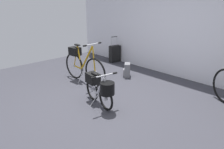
% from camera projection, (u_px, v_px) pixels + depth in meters
% --- Properties ---
extents(ground_plane, '(7.48, 7.48, 0.00)m').
position_uv_depth(ground_plane, '(102.00, 105.00, 3.96)').
color(ground_plane, '#38383F').
extents(back_wall, '(7.48, 0.10, 2.82)m').
position_uv_depth(back_wall, '(178.00, 22.00, 5.15)').
color(back_wall, silver).
rests_on(back_wall, ground_plane).
extents(folding_bike_foreground, '(0.94, 0.53, 0.68)m').
position_uv_depth(folding_bike_foreground, '(100.00, 87.00, 3.84)').
color(folding_bike_foreground, black).
rests_on(folding_bike_foreground, ground_plane).
extents(display_bike_right, '(1.45, 0.53, 1.01)m').
position_uv_depth(display_bike_right, '(82.00, 64.00, 5.02)').
color(display_bike_right, black).
rests_on(display_bike_right, ground_plane).
extents(rolling_suitcase, '(0.23, 0.38, 0.83)m').
position_uv_depth(rolling_suitcase, '(115.00, 53.00, 6.73)').
color(rolling_suitcase, black).
rests_on(rolling_suitcase, ground_plane).
extents(backpack_on_floor, '(0.28, 0.29, 0.36)m').
position_uv_depth(backpack_on_floor, '(127.00, 70.00, 5.43)').
color(backpack_on_floor, slate).
rests_on(backpack_on_floor, ground_plane).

